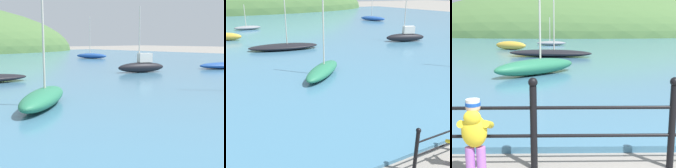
% 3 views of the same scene
% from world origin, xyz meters
% --- Properties ---
extents(boat_green_fishing, '(3.32, 3.28, 4.63)m').
position_xyz_m(boat_green_fishing, '(-3.36, 9.22, 0.41)').
color(boat_green_fishing, '#287551').
rests_on(boat_green_fishing, water).
extents(boat_twin_mast, '(4.23, 3.08, 4.90)m').
position_xyz_m(boat_twin_mast, '(13.90, 12.36, 0.36)').
color(boat_twin_mast, '#1E4793').
rests_on(boat_twin_mast, water).
extents(boat_white_sailboat, '(2.70, 4.13, 4.97)m').
position_xyz_m(boat_white_sailboat, '(14.96, 30.04, 0.42)').
color(boat_white_sailboat, '#1E4793').
rests_on(boat_white_sailboat, water).
extents(boat_blue_hull, '(3.46, 1.93, 4.38)m').
position_xyz_m(boat_blue_hull, '(7.18, 14.64, 0.53)').
color(boat_blue_hull, black).
rests_on(boat_blue_hull, water).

